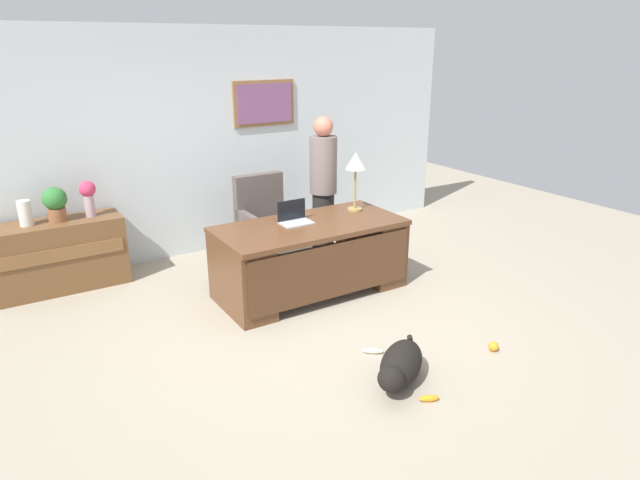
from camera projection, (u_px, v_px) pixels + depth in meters
name	position (u px, v px, depth m)	size (l,w,h in m)	color
ground_plane	(325.00, 328.00, 5.17)	(12.00, 12.00, 0.00)	#9E937F
back_wall	(212.00, 142.00, 6.79)	(7.00, 0.16, 2.70)	silver
desk	(312.00, 256.00, 5.76)	(1.93, 0.92, 0.76)	brown
credenza	(60.00, 255.00, 5.89)	(1.30, 0.50, 0.75)	brown
armchair	(266.00, 226.00, 6.51)	(0.60, 0.59, 1.06)	#564C47
person_standing	(323.00, 187.00, 6.57)	(0.32, 0.32, 1.71)	#262323
dog_lying	(400.00, 365.00, 4.28)	(0.66, 0.58, 0.30)	black
laptop	(294.00, 217.00, 5.69)	(0.32, 0.22, 0.22)	#B2B5BA
desk_lamp	(356.00, 165.00, 5.96)	(0.22, 0.22, 0.64)	#9E8447
vase_with_flowers	(88.00, 195.00, 5.87)	(0.17, 0.17, 0.39)	#B799A4
vase_empty	(25.00, 213.00, 5.60)	(0.13, 0.13, 0.26)	silver
potted_plant	(55.00, 203.00, 5.72)	(0.24, 0.24, 0.36)	brown
dog_toy_ball	(493.00, 346.00, 4.76)	(0.09, 0.09, 0.09)	orange
dog_toy_bone	(373.00, 351.00, 4.73)	(0.18, 0.05, 0.05)	beige
dog_toy_plush	(429.00, 398.00, 4.10)	(0.15, 0.05, 0.05)	orange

